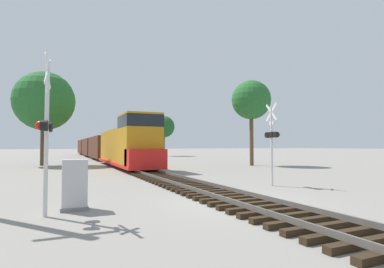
# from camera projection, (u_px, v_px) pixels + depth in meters

# --- Properties ---
(ground_plane) EXTENTS (400.00, 400.00, 0.00)m
(ground_plane) POSITION_uv_depth(u_px,v_px,m) (237.00, 202.00, 10.75)
(ground_plane) COLOR gray
(rail_track_bed) EXTENTS (2.60, 160.00, 0.31)m
(rail_track_bed) POSITION_uv_depth(u_px,v_px,m) (237.00, 199.00, 10.75)
(rail_track_bed) COLOR black
(rail_track_bed) RESTS_ON ground
(freight_train) EXTENTS (2.86, 60.69, 4.56)m
(freight_train) POSITION_uv_depth(u_px,v_px,m) (99.00, 147.00, 47.45)
(freight_train) COLOR #B77A14
(freight_train) RESTS_ON ground
(crossing_signal_near) EXTENTS (0.44, 1.01, 4.68)m
(crossing_signal_near) POSITION_uv_depth(u_px,v_px,m) (46.00, 128.00, 8.67)
(crossing_signal_near) COLOR silver
(crossing_signal_near) RESTS_ON ground
(crossing_signal_far) EXTENTS (0.37, 1.01, 4.22)m
(crossing_signal_far) POSITION_uv_depth(u_px,v_px,m) (272.00, 137.00, 15.30)
(crossing_signal_far) COLOR silver
(crossing_signal_far) RESTS_ON ground
(relay_cabinet) EXTENTS (0.83, 0.61, 1.60)m
(relay_cabinet) POSITION_uv_depth(u_px,v_px,m) (74.00, 185.00, 9.51)
(relay_cabinet) COLOR slate
(relay_cabinet) RESTS_ON ground
(tree_far_right) EXTENTS (4.07, 4.07, 8.88)m
(tree_far_right) POSITION_uv_depth(u_px,v_px,m) (251.00, 100.00, 31.20)
(tree_far_right) COLOR brown
(tree_far_right) RESTS_ON ground
(tree_mid_background) EXTENTS (6.12, 6.12, 9.79)m
(tree_mid_background) POSITION_uv_depth(u_px,v_px,m) (44.00, 101.00, 31.17)
(tree_mid_background) COLOR #473521
(tree_mid_background) RESTS_ON ground
(tree_deep_background) EXTENTS (4.34, 4.34, 8.05)m
(tree_deep_background) POSITION_uv_depth(u_px,v_px,m) (164.00, 127.00, 60.09)
(tree_deep_background) COLOR brown
(tree_deep_background) RESTS_ON ground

